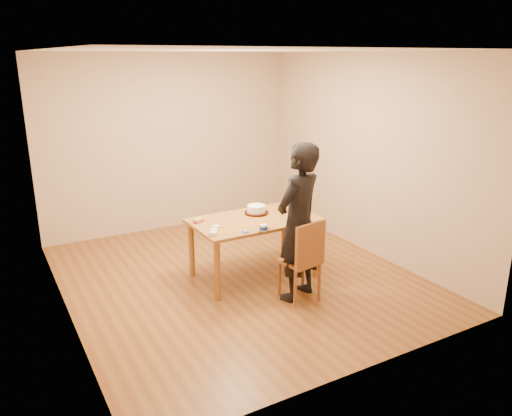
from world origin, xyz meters
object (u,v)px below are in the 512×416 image
dining_chair (300,261)px  cake (256,209)px  dining_table (254,220)px  cake_plate (256,213)px  person (298,223)px

dining_chair → cake: (-0.02, 0.94, 0.36)m
dining_chair → cake: 1.01m
dining_table → dining_chair: (0.15, -0.78, -0.28)m
cake_plate → cake: size_ratio=1.28×
cake_plate → dining_chair: bearing=-88.7°
dining_chair → person: person is taller
dining_table → cake_plate: 0.21m
cake_plate → cake: bearing=-90.0°
dining_table → cake: bearing=52.1°
cake_plate → person: (0.02, -0.90, 0.13)m
dining_chair → person: 0.44m
person → cake_plate: bearing=-110.5°
cake_plate → person: person is taller
dining_table → person: 0.76m
cake_plate → cake: (0.00, -0.00, 0.05)m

